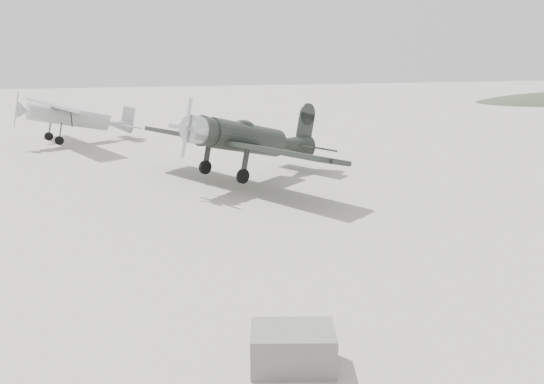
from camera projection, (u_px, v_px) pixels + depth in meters
The scene contains 4 objects.
ground at pixel (237, 241), 18.32m from camera, with size 160.00×160.00×0.00m, color #A4A292.
lowwing_monoplane at pixel (252, 140), 26.13m from camera, with size 9.86×11.39×3.96m.
highwing_monoplane at pixel (74, 114), 36.66m from camera, with size 8.61×11.12×3.26m.
equipment_block at pixel (293, 348), 10.95m from camera, with size 1.73×1.08×0.87m, color slate.
Camera 1 is at (-2.81, -17.05, 6.41)m, focal length 35.00 mm.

